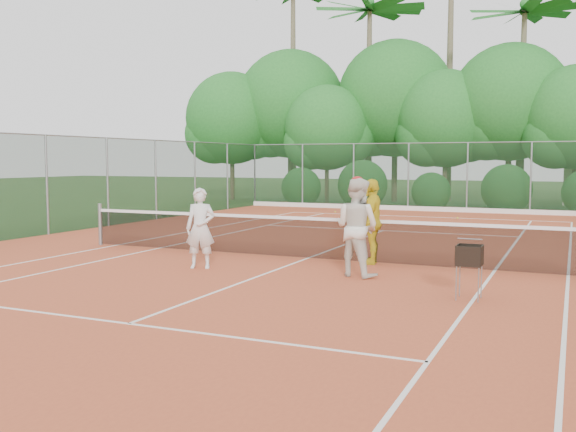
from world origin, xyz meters
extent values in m
plane|color=#224017|center=(0.00, 0.00, 0.00)|extent=(120.00, 120.00, 0.00)
cube|color=#BB4E2B|center=(0.00, 0.00, 0.01)|extent=(18.00, 36.00, 0.02)
cylinder|color=gray|center=(-5.94, 0.00, 0.57)|extent=(0.10, 0.10, 1.10)
cube|color=black|center=(0.00, 0.00, 0.48)|extent=(11.87, 0.03, 0.86)
cube|color=white|center=(0.00, 0.00, 0.95)|extent=(11.87, 0.04, 0.07)
imported|color=silver|center=(-1.53, -2.07, 0.86)|extent=(0.71, 0.58, 1.68)
imported|color=silver|center=(1.72, -1.61, 0.97)|extent=(1.10, 0.96, 1.91)
ellipsoid|color=#B41818|center=(1.72, -1.61, 1.89)|extent=(0.22, 0.22, 0.14)
imported|color=gold|center=(1.55, -0.05, 0.94)|extent=(0.61, 1.14, 1.85)
cylinder|color=gray|center=(3.86, -3.06, 0.30)|extent=(0.02, 0.02, 0.56)
cylinder|color=gray|center=(4.20, -2.71, 0.30)|extent=(0.02, 0.02, 0.56)
cube|color=black|center=(4.03, -2.88, 0.74)|extent=(0.39, 0.39, 0.33)
sphere|color=gold|center=(-3.82, 12.46, 0.05)|extent=(0.07, 0.07, 0.07)
sphere|color=#CAD631|center=(-2.55, 11.84, 0.05)|extent=(0.07, 0.07, 0.07)
sphere|color=#D0E234|center=(1.47, 11.61, 0.05)|extent=(0.07, 0.07, 0.07)
cube|color=white|center=(0.00, 11.88, 0.02)|extent=(11.03, 0.06, 0.01)
cube|color=white|center=(-5.49, 0.00, 0.02)|extent=(0.06, 23.77, 0.01)
cube|color=white|center=(5.49, 0.00, 0.02)|extent=(0.06, 23.77, 0.01)
cube|color=white|center=(-4.11, 0.00, 0.02)|extent=(0.06, 23.77, 0.01)
cube|color=white|center=(4.11, 0.00, 0.02)|extent=(0.06, 23.77, 0.01)
cube|color=white|center=(0.00, 6.40, 0.02)|extent=(8.23, 0.06, 0.01)
cube|color=white|center=(0.00, -6.40, 0.02)|extent=(8.23, 0.06, 0.01)
cube|color=white|center=(0.00, 0.00, 0.02)|extent=(0.06, 12.80, 0.01)
cube|color=#19381E|center=(0.00, 15.00, 1.52)|extent=(18.00, 0.02, 3.00)
cylinder|color=gray|center=(-9.00, 15.00, 1.52)|extent=(0.07, 0.07, 3.00)
cylinder|color=gray|center=(-9.00, 15.00, 1.52)|extent=(0.07, 0.07, 3.00)
cylinder|color=brown|center=(-12.50, 19.00, 1.88)|extent=(0.26, 0.26, 3.75)
sphere|color=#216422|center=(-12.50, 19.00, 4.65)|extent=(5.25, 5.25, 5.25)
cylinder|color=brown|center=(-9.50, 20.50, 2.20)|extent=(0.30, 0.30, 4.40)
sphere|color=#216422|center=(-9.50, 20.50, 5.46)|extent=(6.16, 6.16, 6.16)
cylinder|color=brown|center=(-6.50, 18.50, 1.60)|extent=(0.22, 0.22, 3.20)
sphere|color=#216422|center=(-6.50, 18.50, 3.97)|extent=(4.48, 4.48, 4.48)
cylinder|color=brown|center=(-3.50, 21.00, 2.25)|extent=(0.31, 0.31, 4.50)
sphere|color=#216422|center=(-3.50, 21.00, 5.58)|extent=(6.30, 6.30, 6.30)
cylinder|color=brown|center=(-0.50, 19.50, 1.75)|extent=(0.24, 0.24, 3.50)
sphere|color=#216422|center=(-0.50, 19.50, 4.34)|extent=(4.90, 4.90, 4.90)
cylinder|color=brown|center=(2.50, 20.00, 2.05)|extent=(0.28, 0.28, 4.10)
sphere|color=#216422|center=(2.50, 20.00, 5.08)|extent=(5.74, 5.74, 5.74)
cylinder|color=brown|center=(5.50, 18.80, 1.70)|extent=(0.23, 0.23, 3.40)
cone|color=brown|center=(-10.00, 22.00, 6.50)|extent=(0.44, 0.44, 13.00)
cone|color=brown|center=(-5.00, 21.00, 5.50)|extent=(0.44, 0.44, 11.00)
sphere|color=#216422|center=(-5.00, 21.00, 10.83)|extent=(0.50, 0.50, 0.50)
cone|color=brown|center=(-1.00, 23.00, 7.50)|extent=(0.44, 0.44, 15.00)
cone|color=brown|center=(3.00, 20.50, 5.00)|extent=(0.44, 0.44, 10.00)
sphere|color=#216422|center=(3.00, 20.50, 9.85)|extent=(0.50, 0.50, 0.50)
camera|label=1|loc=(5.54, -13.40, 2.27)|focal=40.00mm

